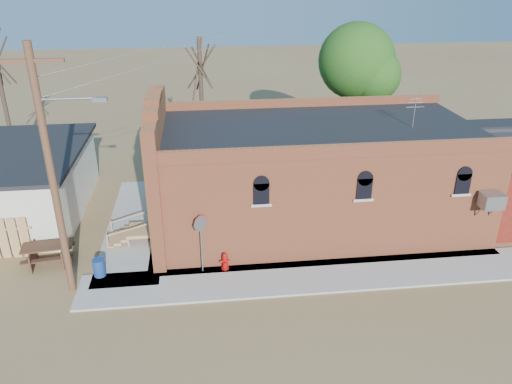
{
  "coord_description": "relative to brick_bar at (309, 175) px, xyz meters",
  "views": [
    {
      "loc": [
        -3.19,
        -14.9,
        11.11
      ],
      "look_at": [
        -0.98,
        3.86,
        2.4
      ],
      "focal_mm": 35.0,
      "sensor_mm": 36.0,
      "label": 1
    }
  ],
  "objects": [
    {
      "name": "ground",
      "position": [
        -1.64,
        -5.49,
        -2.34
      ],
      "size": [
        120.0,
        120.0,
        0.0
      ],
      "primitive_type": "plane",
      "color": "brown",
      "rests_on": "ground"
    },
    {
      "name": "sidewalk_south",
      "position": [
        -0.14,
        -4.59,
        -2.3
      ],
      "size": [
        19.0,
        2.2,
        0.08
      ],
      "primitive_type": "cube",
      "color": "#9E9991",
      "rests_on": "ground"
    },
    {
      "name": "sidewalk_west",
      "position": [
        -7.94,
        0.51,
        -2.3
      ],
      "size": [
        2.6,
        10.0,
        0.08
      ],
      "primitive_type": "cube",
      "color": "#9E9991",
      "rests_on": "ground"
    },
    {
      "name": "brick_bar",
      "position": [
        0.0,
        0.0,
        0.0
      ],
      "size": [
        16.4,
        7.97,
        6.3
      ],
      "color": "#C6643C",
      "rests_on": "ground"
    },
    {
      "name": "utility_pole",
      "position": [
        -9.79,
        -4.29,
        2.43
      ],
      "size": [
        3.12,
        0.26,
        9.0
      ],
      "color": "#432F1B",
      "rests_on": "ground"
    },
    {
      "name": "tree_bare_near",
      "position": [
        -4.64,
        7.51,
        3.62
      ],
      "size": [
        2.8,
        2.8,
        7.65
      ],
      "color": "#4A392A",
      "rests_on": "ground"
    },
    {
      "name": "tree_leafy",
      "position": [
        4.36,
        8.01,
        3.59
      ],
      "size": [
        4.4,
        4.4,
        8.15
      ],
      "color": "#4A392A",
      "rests_on": "ground"
    },
    {
      "name": "fire_hydrant",
      "position": [
        -4.09,
        -3.7,
        -1.91
      ],
      "size": [
        0.4,
        0.37,
        0.72
      ],
      "rotation": [
        0.0,
        0.0,
        0.07
      ],
      "color": "#9D0909",
      "rests_on": "sidewalk_south"
    },
    {
      "name": "stop_sign",
      "position": [
        -4.98,
        -3.74,
        -0.37
      ],
      "size": [
        0.52,
        0.51,
        2.46
      ],
      "rotation": [
        0.0,
        0.0,
        0.33
      ],
      "color": "gray",
      "rests_on": "sidewalk_south"
    },
    {
      "name": "trash_barrel",
      "position": [
        -8.94,
        -3.6,
        -1.9
      ],
      "size": [
        0.6,
        0.6,
        0.71
      ],
      "primitive_type": "cylinder",
      "rotation": [
        0.0,
        0.0,
        0.38
      ],
      "color": "navy",
      "rests_on": "sidewalk_west"
    },
    {
      "name": "picnic_table",
      "position": [
        -11.14,
        -2.29,
        -1.81
      ],
      "size": [
        2.13,
        1.7,
        0.82
      ],
      "rotation": [
        0.0,
        0.0,
        0.13
      ],
      "color": "#43291B",
      "rests_on": "ground"
    }
  ]
}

